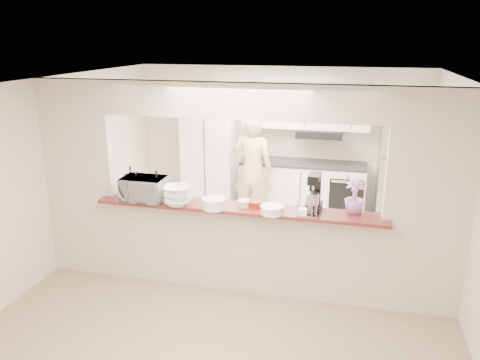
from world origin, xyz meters
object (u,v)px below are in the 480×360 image
(stand_mixer, at_px, (314,193))
(person, at_px, (252,170))
(refrigerator, at_px, (402,174))
(toaster_oven, at_px, (144,189))

(stand_mixer, xyz_separation_m, person, (-1.15, 2.05, -0.37))
(refrigerator, distance_m, stand_mixer, 2.88)
(refrigerator, height_order, stand_mixer, refrigerator)
(toaster_oven, bearing_deg, refrigerator, 40.59)
(refrigerator, distance_m, toaster_oven, 4.24)
(refrigerator, height_order, person, person)
(toaster_oven, distance_m, person, 2.40)
(refrigerator, xyz_separation_m, stand_mixer, (-1.20, -2.59, 0.43))
(refrigerator, bearing_deg, toaster_oven, -139.33)
(stand_mixer, distance_m, person, 2.38)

